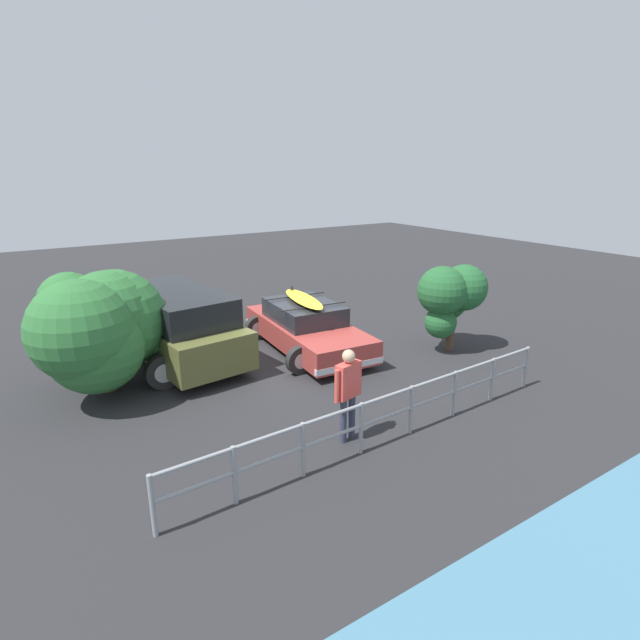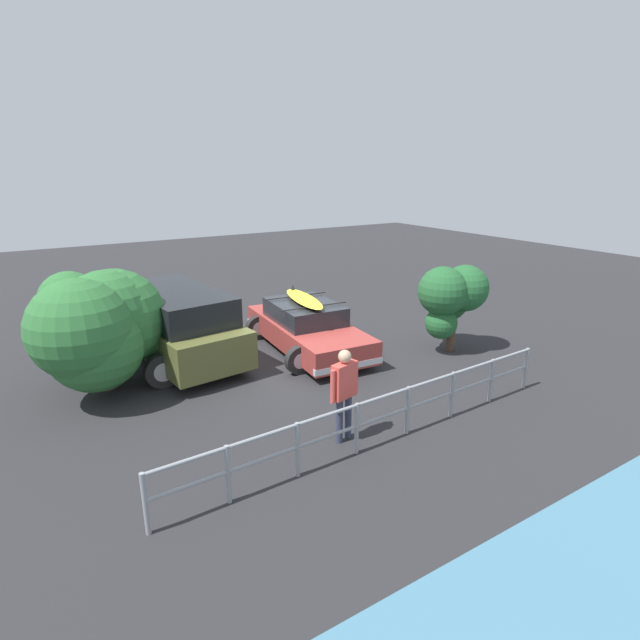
{
  "view_description": "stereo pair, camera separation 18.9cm",
  "coord_description": "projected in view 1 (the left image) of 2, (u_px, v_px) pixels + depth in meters",
  "views": [
    {
      "loc": [
        5.82,
        10.22,
        4.56
      ],
      "look_at": [
        -0.48,
        0.47,
        0.95
      ],
      "focal_mm": 28.0,
      "sensor_mm": 36.0,
      "label": 1
    },
    {
      "loc": [
        5.66,
        10.32,
        4.56
      ],
      "look_at": [
        -0.48,
        0.47,
        0.95
      ],
      "focal_mm": 28.0,
      "sensor_mm": 36.0,
      "label": 2
    }
  ],
  "objects": [
    {
      "name": "ground_plane",
      "position": [
        294.0,
        355.0,
        12.57
      ],
      "size": [
        44.0,
        44.0,
        0.02
      ],
      "primitive_type": "cube",
      "color": "#28282B",
      "rests_on": "ground"
    },
    {
      "name": "suv_car",
      "position": [
        176.0,
        325.0,
        11.95
      ],
      "size": [
        2.89,
        4.68,
        1.75
      ],
      "color": "brown",
      "rests_on": "ground"
    },
    {
      "name": "bush_near_right",
      "position": [
        101.0,
        326.0,
        10.06
      ],
      "size": [
        2.94,
        3.11,
        2.56
      ],
      "color": "#4C3828",
      "rests_on": "ground"
    },
    {
      "name": "person_bystander",
      "position": [
        348.0,
        387.0,
        8.37
      ],
      "size": [
        0.63,
        0.29,
        1.66
      ],
      "color": "#33384C",
      "rests_on": "ground"
    },
    {
      "name": "bush_near_left",
      "position": [
        452.0,
        295.0,
        12.5
      ],
      "size": [
        1.86,
        1.57,
        2.21
      ],
      "color": "#4C3828",
      "rests_on": "ground"
    },
    {
      "name": "railing_fence",
      "position": [
        387.0,
        411.0,
        8.4
      ],
      "size": [
        7.99,
        0.35,
        0.9
      ],
      "color": "gray",
      "rests_on": "ground"
    },
    {
      "name": "sedan_car",
      "position": [
        306.0,
        327.0,
        12.78
      ],
      "size": [
        2.6,
        4.41,
        1.49
      ],
      "color": "#9E3833",
      "rests_on": "ground"
    }
  ]
}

